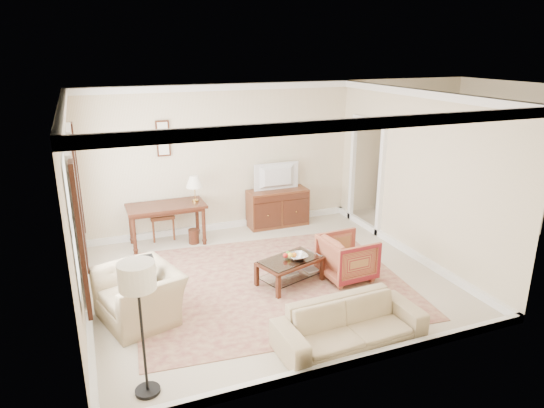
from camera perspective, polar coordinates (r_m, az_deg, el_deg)
room_shell at (r=7.13m, az=-0.62°, el=9.26°), size 5.51×5.01×2.91m
annex_bedroom at (r=10.92m, az=19.68°, el=-0.21°), size 3.00×2.70×2.90m
window_front at (r=6.22m, az=-22.02°, el=-2.17°), size 0.12×1.56×1.80m
window_rear at (r=7.75m, az=-22.13°, el=1.65°), size 0.12×1.56×1.80m
doorway at (r=9.94m, az=10.99°, el=3.22°), size 0.10×1.12×2.25m
rug at (r=7.76m, az=-0.24°, el=-9.22°), size 4.42×3.89×0.01m
writing_desk at (r=9.19m, az=-12.34°, el=-0.74°), size 1.43×0.71×0.78m
desk_chair at (r=9.56m, az=-12.93°, el=-0.96°), size 0.50×0.50×1.05m
desk_lamp at (r=9.18m, az=-9.08°, el=1.79°), size 0.32×0.32×0.50m
framed_prints at (r=9.30m, az=-12.70°, el=7.56°), size 0.25×0.04×0.68m
sideboard at (r=10.04m, az=0.66°, el=-0.43°), size 1.24×0.48×0.77m
tv at (r=9.79m, az=0.72°, el=4.19°), size 0.91×0.52×0.12m
coffee_table at (r=7.62m, az=2.13°, el=-7.16°), size 1.12×0.86×0.42m
fruit_bowl at (r=7.56m, az=3.06°, el=-6.11°), size 0.42×0.42×0.10m
book_a at (r=7.71m, az=1.28°, el=-8.07°), size 0.28×0.07×0.38m
book_b at (r=7.84m, az=3.72°, el=-7.70°), size 0.28×0.07×0.38m
striped_armchair at (r=7.85m, az=8.87°, el=-5.99°), size 0.75×0.80×0.78m
club_armchair at (r=6.84m, az=-15.37°, el=-9.41°), size 1.00×1.25×0.96m
backpack at (r=6.75m, az=-15.05°, el=-7.45°), size 0.28×0.36×0.40m
sofa at (r=6.22m, az=9.18°, el=-13.08°), size 1.90×0.62×0.74m
floor_lamp at (r=5.09m, az=-15.51°, el=-9.29°), size 0.38×0.38×1.53m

